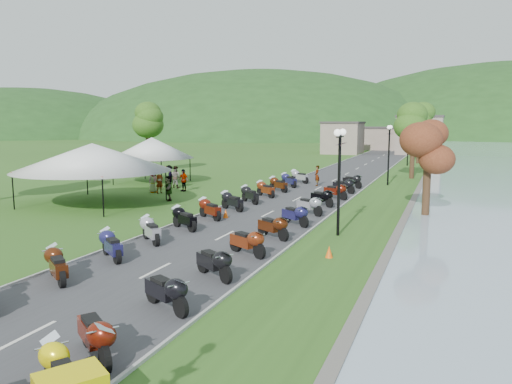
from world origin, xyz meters
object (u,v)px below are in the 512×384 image
(yellow_trike, at_px, (62,377))
(vendor_tent_main, at_px, (93,174))
(pedestrian_a, at_px, (160,193))
(pedestrian_b, at_px, (176,188))
(pedestrian_c, at_px, (169,188))

(yellow_trike, height_order, vendor_tent_main, vendor_tent_main)
(yellow_trike, relative_size, pedestrian_a, 1.30)
(yellow_trike, height_order, pedestrian_b, yellow_trike)
(pedestrian_a, bearing_deg, vendor_tent_main, -172.02)
(pedestrian_a, xyz_separation_m, pedestrian_b, (-0.41, 3.09, 0.00))
(yellow_trike, bearing_deg, vendor_tent_main, -19.36)
(vendor_tent_main, distance_m, pedestrian_c, 8.87)
(yellow_trike, xyz_separation_m, pedestrian_b, (-13.93, 28.11, -0.52))
(yellow_trike, distance_m, pedestrian_c, 31.27)
(yellow_trike, xyz_separation_m, pedestrian_a, (-13.52, 25.03, -0.52))
(vendor_tent_main, bearing_deg, pedestrian_a, 77.88)
(pedestrian_c, bearing_deg, pedestrian_a, -1.69)
(yellow_trike, relative_size, vendor_tent_main, 0.34)
(pedestrian_a, relative_size, pedestrian_c, 0.93)
(pedestrian_b, bearing_deg, vendor_tent_main, 92.82)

